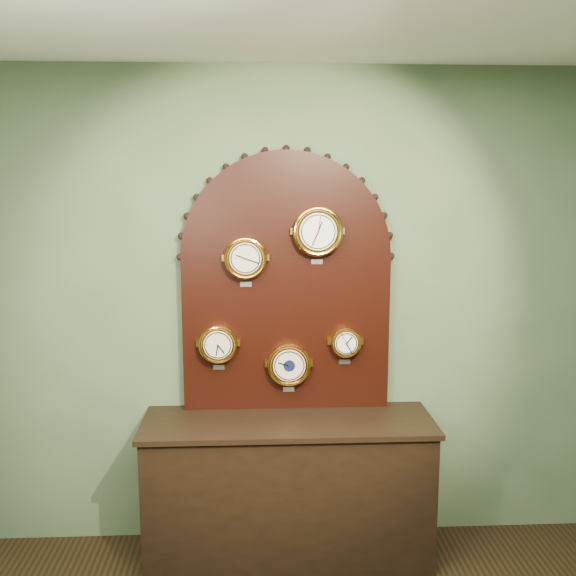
{
  "coord_description": "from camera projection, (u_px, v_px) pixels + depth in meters",
  "views": [
    {
      "loc": [
        -0.18,
        -1.29,
        2.18
      ],
      "look_at": [
        0.0,
        2.25,
        1.58
      ],
      "focal_mm": 41.04,
      "sensor_mm": 36.0,
      "label": 1
    }
  ],
  "objects": [
    {
      "name": "shop_counter",
      "position": [
        288.0,
        491.0,
        3.77
      ],
      "size": [
        1.6,
        0.5,
        0.8
      ],
      "primitive_type": "cube",
      "color": "black",
      "rests_on": "ground_plane"
    },
    {
      "name": "tide_clock",
      "position": [
        346.0,
        342.0,
        3.8
      ],
      "size": [
        0.18,
        0.08,
        0.23
      ],
      "color": "orange",
      "rests_on": "display_board"
    },
    {
      "name": "barometer",
      "position": [
        289.0,
        364.0,
        3.8
      ],
      "size": [
        0.25,
        0.08,
        0.3
      ],
      "color": "orange",
      "rests_on": "display_board"
    },
    {
      "name": "roman_clock",
      "position": [
        246.0,
        258.0,
        3.69
      ],
      "size": [
        0.24,
        0.08,
        0.29
      ],
      "color": "orange",
      "rests_on": "display_board"
    },
    {
      "name": "display_board",
      "position": [
        286.0,
        274.0,
        3.78
      ],
      "size": [
        1.26,
        0.06,
        1.53
      ],
      "color": "black",
      "rests_on": "shop_counter"
    },
    {
      "name": "arabic_clock",
      "position": [
        318.0,
        231.0,
        3.68
      ],
      "size": [
        0.28,
        0.08,
        0.33
      ],
      "color": "orange",
      "rests_on": "display_board"
    },
    {
      "name": "hygrometer",
      "position": [
        218.0,
        344.0,
        3.76
      ],
      "size": [
        0.22,
        0.08,
        0.27
      ],
      "color": "orange",
      "rests_on": "display_board"
    },
    {
      "name": "wall_back",
      "position": [
        286.0,
        311.0,
        3.87
      ],
      "size": [
        4.0,
        0.0,
        4.0
      ],
      "primitive_type": "plane",
      "rotation": [
        1.57,
        0.0,
        0.0
      ],
      "color": "#4D6646",
      "rests_on": "ground"
    }
  ]
}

